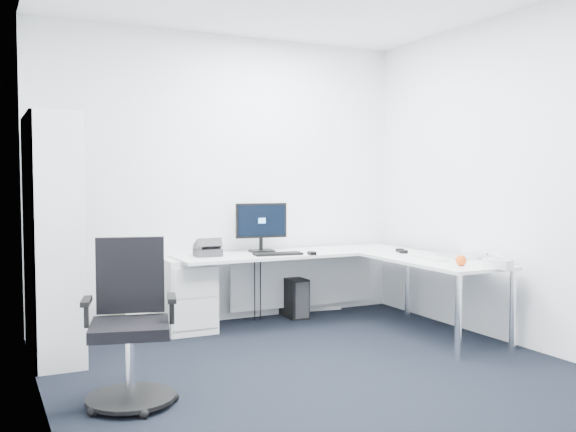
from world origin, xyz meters
name	(u,v)px	position (x,y,z in m)	size (l,w,h in m)	color
ground	(337,382)	(0.00, 0.00, 0.00)	(4.20, 4.20, 0.00)	black
wall_back	(225,179)	(0.00, 2.10, 1.35)	(3.60, 0.02, 2.70)	white
wall_left	(45,180)	(-1.80, 0.00, 1.35)	(0.02, 4.20, 2.70)	white
wall_right	(538,179)	(1.80, 0.00, 1.35)	(0.02, 4.20, 2.70)	white
l_desk	(311,292)	(0.55, 1.40, 0.33)	(2.28, 1.28, 0.67)	silver
drawer_pedestal	(186,294)	(-0.47, 1.85, 0.33)	(0.43, 0.53, 0.65)	silver
bookshelf	(52,237)	(-1.62, 1.45, 0.91)	(0.35, 0.91, 1.83)	silver
task_chair	(130,323)	(-1.33, 0.16, 0.49)	(0.55, 0.55, 0.99)	black
black_pc_tower	(293,297)	(0.64, 1.95, 0.19)	(0.17, 0.39, 0.38)	black
beige_pc_tower	(127,314)	(-1.00, 1.81, 0.20)	(0.19, 0.42, 0.40)	beige
power_strip	(325,308)	(1.08, 2.09, 0.02)	(0.35, 0.06, 0.04)	silver
monitor	(262,227)	(0.26, 1.85, 0.90)	(0.49, 0.16, 0.47)	black
black_keyboard	(278,254)	(0.30, 1.57, 0.68)	(0.43, 0.15, 0.02)	black
mouse	(312,253)	(0.58, 1.45, 0.68)	(0.06, 0.09, 0.03)	black
desk_phone	(208,247)	(-0.29, 1.78, 0.74)	(0.22, 0.22, 0.15)	#2C2C2E
laptop	(459,243)	(1.65, 0.71, 0.79)	(0.36, 0.35, 0.25)	silver
white_keyboard	(431,258)	(1.35, 0.73, 0.67)	(0.11, 0.40, 0.01)	silver
headphones	(402,250)	(1.43, 1.25, 0.69)	(0.12, 0.19, 0.05)	black
orange_fruit	(461,260)	(1.30, 0.29, 0.71)	(0.09, 0.09, 0.09)	#F25615
tissue_box	(498,264)	(1.45, 0.05, 0.70)	(0.11, 0.21, 0.07)	silver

